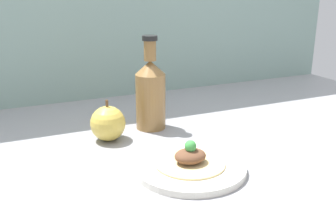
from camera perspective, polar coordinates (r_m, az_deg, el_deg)
The scene contains 5 objects.
ground_plane at distance 87.34cm, azimuth -0.66°, elevation -7.96°, with size 180.00×110.00×4.00cm, color gray.
plate at distance 81.09cm, azimuth 3.22°, elevation -7.89°, with size 22.88×22.88×1.67cm.
plated_food at distance 80.30cm, azimuth 3.24°, elevation -6.72°, with size 14.37×14.37×5.22cm.
cider_bottle at distance 101.50cm, azimuth -2.55°, elevation 2.88°, with size 7.76×7.76×24.20cm.
apple at distance 95.91cm, azimuth -8.72°, elevation -1.65°, with size 8.54×8.54×10.18cm.
Camera 1 is at (-30.65, -72.09, 36.62)cm, focal length 42.00 mm.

